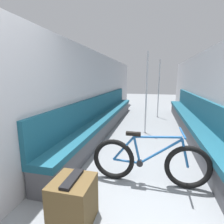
{
  "coord_description": "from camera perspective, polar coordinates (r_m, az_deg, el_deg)",
  "views": [
    {
      "loc": [
        0.15,
        -1.17,
        1.46
      ],
      "look_at": [
        -0.86,
        3.08,
        0.6
      ],
      "focal_mm": 28.0,
      "sensor_mm": 36.0,
      "label": 1
    }
  ],
  "objects": [
    {
      "name": "bench_seat_row_left",
      "position": [
        5.08,
        -1.9,
        -1.82
      ],
      "size": [
        0.41,
        6.36,
        0.98
      ],
      "color": "#4C4C51",
      "rests_on": "ground"
    },
    {
      "name": "bicycle",
      "position": [
        2.56,
        11.94,
        -15.64
      ],
      "size": [
        1.61,
        0.46,
        0.78
      ],
      "rotation": [
        0.0,
        0.0,
        0.3
      ],
      "color": "black",
      "rests_on": "ground"
    },
    {
      "name": "grab_pole_near",
      "position": [
        4.64,
        11.14,
        5.53
      ],
      "size": [
        0.08,
        0.08,
        2.11
      ],
      "color": "gray",
      "rests_on": "ground"
    },
    {
      "name": "luggage_bag",
      "position": [
        2.02,
        -12.55,
        -26.5
      ],
      "size": [
        0.4,
        0.41,
        0.5
      ],
      "color": "brown",
      "rests_on": "ground"
    },
    {
      "name": "grab_pole_far",
      "position": [
        6.7,
        14.99,
        7.02
      ],
      "size": [
        0.08,
        0.08,
        2.11
      ],
      "color": "gray",
      "rests_on": "ground"
    },
    {
      "name": "wall_right",
      "position": [
        4.92,
        27.9,
        5.21
      ],
      "size": [
        0.1,
        10.36,
        2.13
      ],
      "primitive_type": "cube",
      "color": "#B2B2B7",
      "rests_on": "ground"
    },
    {
      "name": "bench_seat_row_right",
      "position": [
        5.01,
        24.56,
        -3.02
      ],
      "size": [
        0.41,
        6.36,
        0.98
      ],
      "color": "#4C4C51",
      "rests_on": "ground"
    },
    {
      "name": "wall_left",
      "position": [
        5.01,
        -4.54,
        6.53
      ],
      "size": [
        0.1,
        10.36,
        2.13
      ],
      "primitive_type": "cube",
      "color": "#B2B2B7",
      "rests_on": "ground"
    }
  ]
}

